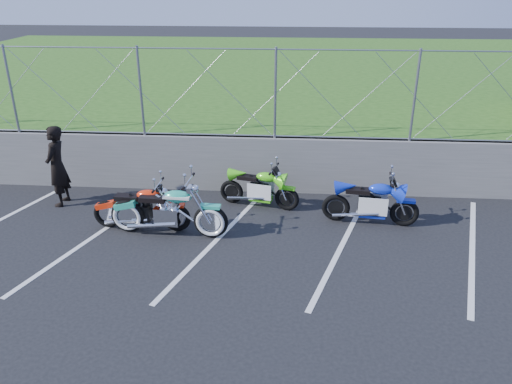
# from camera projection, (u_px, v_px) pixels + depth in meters

# --- Properties ---
(ground) EXTENTS (90.00, 90.00, 0.00)m
(ground) POSITION_uv_depth(u_px,v_px,m) (208.00, 268.00, 8.68)
(ground) COLOR black
(ground) RESTS_ON ground
(retaining_wall) EXTENTS (30.00, 0.22, 1.30)m
(retaining_wall) POSITION_uv_depth(u_px,v_px,m) (231.00, 164.00, 11.63)
(retaining_wall) COLOR #61605C
(retaining_wall) RESTS_ON ground
(grass_field) EXTENTS (30.00, 20.00, 1.30)m
(grass_field) POSITION_uv_depth(u_px,v_px,m) (260.00, 81.00, 20.77)
(grass_field) COLOR #285316
(grass_field) RESTS_ON ground
(chain_link_fence) EXTENTS (28.00, 0.03, 2.00)m
(chain_link_fence) POSITION_uv_depth(u_px,v_px,m) (230.00, 93.00, 10.97)
(chain_link_fence) COLOR gray
(chain_link_fence) RESTS_ON retaining_wall
(parking_lines) EXTENTS (18.29, 4.31, 0.01)m
(parking_lines) POSITION_uv_depth(u_px,v_px,m) (279.00, 242.00, 9.52)
(parking_lines) COLOR silver
(parking_lines) RESTS_ON ground
(cruiser_turquoise) EXTENTS (2.35, 0.74, 1.17)m
(cruiser_turquoise) POSITION_uv_depth(u_px,v_px,m) (170.00, 213.00, 9.63)
(cruiser_turquoise) COLOR black
(cruiser_turquoise) RESTS_ON ground
(naked_orange) EXTENTS (1.99, 0.67, 0.99)m
(naked_orange) POSITION_uv_depth(u_px,v_px,m) (143.00, 210.00, 9.86)
(naked_orange) COLOR black
(naked_orange) RESTS_ON ground
(sportbike_green) EXTENTS (1.78, 0.65, 0.94)m
(sportbike_green) POSITION_uv_depth(u_px,v_px,m) (260.00, 190.00, 10.85)
(sportbike_green) COLOR black
(sportbike_green) RESTS_ON ground
(sportbike_blue) EXTENTS (1.95, 0.69, 1.01)m
(sportbike_blue) POSITION_uv_depth(u_px,v_px,m) (372.00, 204.00, 10.09)
(sportbike_blue) COLOR black
(sportbike_blue) RESTS_ON ground
(person_standing) EXTENTS (0.43, 0.65, 1.79)m
(person_standing) POSITION_uv_depth(u_px,v_px,m) (57.00, 166.00, 10.78)
(person_standing) COLOR black
(person_standing) RESTS_ON ground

